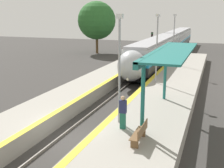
# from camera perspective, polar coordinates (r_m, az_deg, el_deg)

# --- Properties ---
(ground_plane) EXTENTS (120.00, 120.00, 0.00)m
(ground_plane) POSITION_cam_1_polar(r_m,az_deg,el_deg) (16.15, -8.23, -11.25)
(ground_plane) COLOR #383533
(rail_left) EXTENTS (0.08, 90.00, 0.15)m
(rail_left) POSITION_cam_1_polar(r_m,az_deg,el_deg) (16.45, -10.48, -10.58)
(rail_left) COLOR slate
(rail_left) RESTS_ON ground_plane
(rail_right) EXTENTS (0.08, 90.00, 0.15)m
(rail_right) POSITION_cam_1_polar(r_m,az_deg,el_deg) (15.81, -5.89, -11.45)
(rail_right) COLOR slate
(rail_right) RESTS_ON ground_plane
(train) EXTENTS (2.74, 46.29, 3.83)m
(train) POSITION_cam_1_polar(r_m,az_deg,el_deg) (46.88, 11.53, 8.01)
(train) COLOR black
(train) RESTS_ON ground_plane
(platform_right) EXTENTS (4.43, 64.00, 1.02)m
(platform_right) POSITION_cam_1_polar(r_m,az_deg,el_deg) (14.65, 5.11, -11.73)
(platform_right) COLOR #9E998E
(platform_right) RESTS_ON ground_plane
(platform_left) EXTENTS (3.26, 64.00, 1.02)m
(platform_left) POSITION_cam_1_polar(r_m,az_deg,el_deg) (17.60, -17.56, -7.82)
(platform_left) COLOR #9E998E
(platform_left) RESTS_ON ground_plane
(platform_bench) EXTENTS (0.44, 1.77, 0.89)m
(platform_bench) POSITION_cam_1_polar(r_m,az_deg,el_deg) (13.32, 5.76, -9.81)
(platform_bench) COLOR brown
(platform_bench) RESTS_ON platform_right
(person_waiting) EXTENTS (0.36, 0.24, 1.79)m
(person_waiting) POSITION_cam_1_polar(r_m,az_deg,el_deg) (14.61, 2.23, -5.63)
(person_waiting) COLOR #1E604C
(person_waiting) RESTS_ON platform_right
(railway_signal) EXTENTS (0.28, 0.28, 4.23)m
(railway_signal) POSITION_cam_1_polar(r_m,az_deg,el_deg) (43.56, 8.09, 8.24)
(railway_signal) COLOR #59595E
(railway_signal) RESTS_ON ground_plane
(lamppost_near) EXTENTS (0.36, 0.20, 5.86)m
(lamppost_near) POSITION_cam_1_polar(r_m,az_deg,el_deg) (14.86, 1.50, 4.25)
(lamppost_near) COLOR #9E9EA3
(lamppost_near) RESTS_ON platform_right
(lamppost_mid) EXTENTS (0.36, 0.20, 5.86)m
(lamppost_mid) POSITION_cam_1_polar(r_m,az_deg,el_deg) (24.38, 9.11, 7.90)
(lamppost_mid) COLOR #9E9EA3
(lamppost_mid) RESTS_ON platform_right
(lamppost_far) EXTENTS (0.36, 0.20, 5.86)m
(lamppost_far) POSITION_cam_1_polar(r_m,az_deg,el_deg) (34.12, 12.45, 9.44)
(lamppost_far) COLOR #9E9EA3
(lamppost_far) RESTS_ON platform_right
(station_canopy) EXTENTS (2.02, 9.34, 3.87)m
(station_canopy) POSITION_cam_1_polar(r_m,az_deg,el_deg) (16.39, 11.09, 5.82)
(station_canopy) COLOR #1E6B66
(station_canopy) RESTS_ON platform_right
(background_tree_left) EXTENTS (6.66, 6.66, 9.12)m
(background_tree_left) POSITION_cam_1_polar(r_m,az_deg,el_deg) (50.60, -3.13, 12.76)
(background_tree_left) COLOR brown
(background_tree_left) RESTS_ON ground_plane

